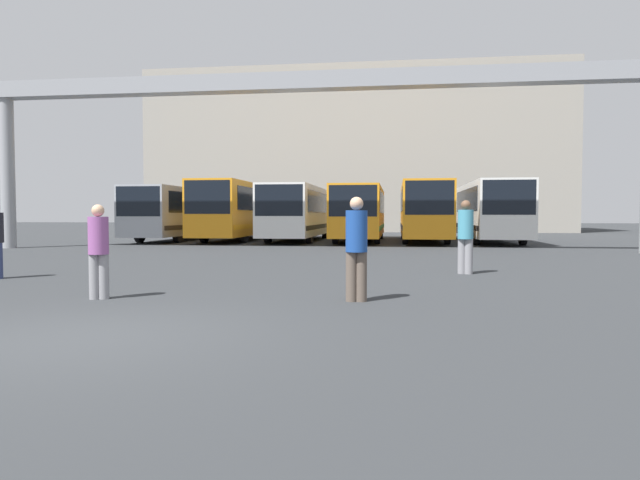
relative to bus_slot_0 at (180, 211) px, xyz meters
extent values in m
plane|color=#2D3033|center=(8.84, -25.86, -1.73)|extent=(200.00, 200.00, 0.00)
cube|color=gray|center=(8.84, 22.60, 5.50)|extent=(37.50, 12.00, 14.46)
cylinder|color=gray|center=(-4.60, -8.76, 1.59)|extent=(0.60, 0.60, 6.64)
cube|color=gray|center=(8.84, -8.76, 5.25)|extent=(27.47, 0.80, 0.70)
cube|color=#999EA5|center=(0.00, 0.01, -0.06)|extent=(2.48, 11.14, 2.65)
cube|color=black|center=(0.00, -5.54, 0.42)|extent=(2.28, 0.06, 1.48)
cube|color=black|center=(0.00, 0.01, 0.42)|extent=(2.51, 9.47, 1.11)
cube|color=black|center=(0.00, 0.01, -0.91)|extent=(2.51, 10.59, 0.24)
cylinder|color=black|center=(-1.08, -3.11, -1.25)|extent=(0.28, 0.97, 0.97)
cylinder|color=black|center=(1.08, -3.11, -1.25)|extent=(0.28, 0.97, 0.97)
cylinder|color=black|center=(-1.08, 3.13, -1.25)|extent=(0.28, 0.97, 0.97)
cylinder|color=black|center=(1.08, 3.13, -1.25)|extent=(0.28, 0.97, 0.97)
cube|color=orange|center=(3.54, 0.55, 0.08)|extent=(2.50, 12.23, 2.92)
cube|color=black|center=(3.54, -5.54, 0.62)|extent=(2.30, 0.06, 1.64)
cube|color=black|center=(3.54, 0.55, 0.62)|extent=(2.53, 10.39, 1.23)
cube|color=orange|center=(3.54, 0.55, -0.86)|extent=(2.53, 11.61, 0.24)
cylinder|color=black|center=(2.45, -2.87, -1.21)|extent=(0.28, 1.05, 1.05)
cylinder|color=black|center=(4.62, -2.87, -1.21)|extent=(0.28, 1.05, 1.05)
cylinder|color=black|center=(2.45, 3.97, -1.21)|extent=(0.28, 1.05, 1.05)
cylinder|color=black|center=(4.62, 3.97, -1.21)|extent=(0.28, 1.05, 1.05)
cube|color=silver|center=(7.07, 0.22, -0.04)|extent=(2.53, 11.57, 2.69)
cube|color=black|center=(7.07, -5.54, 0.46)|extent=(2.33, 0.06, 1.51)
cube|color=black|center=(7.07, 0.22, 0.46)|extent=(2.56, 9.84, 1.13)
cube|color=black|center=(7.07, 0.22, -0.90)|extent=(2.56, 10.99, 0.24)
cylinder|color=black|center=(5.97, -3.02, -1.20)|extent=(0.28, 1.07, 1.07)
cylinder|color=black|center=(8.17, -3.02, -1.20)|extent=(0.28, 1.07, 1.07)
cylinder|color=black|center=(5.97, 3.46, -1.20)|extent=(0.28, 1.07, 1.07)
cylinder|color=black|center=(8.17, 3.46, -1.20)|extent=(0.28, 1.07, 1.07)
cube|color=orange|center=(10.61, 0.12, -0.06)|extent=(2.46, 11.36, 2.64)
cube|color=black|center=(10.61, -5.54, 0.42)|extent=(2.27, 0.06, 1.48)
cube|color=black|center=(10.61, 0.12, 0.42)|extent=(2.49, 9.65, 1.11)
cube|color=#268C4C|center=(10.61, 0.12, -0.91)|extent=(2.49, 10.79, 0.24)
cylinder|color=black|center=(9.53, -3.06, -1.26)|extent=(0.28, 0.95, 0.95)
cylinder|color=black|center=(11.68, -3.06, -1.26)|extent=(0.28, 0.95, 0.95)
cylinder|color=black|center=(9.53, 3.30, -1.26)|extent=(0.28, 0.95, 0.95)
cylinder|color=black|center=(11.68, 3.30, -1.26)|extent=(0.28, 0.95, 0.95)
cube|color=orange|center=(14.14, 0.54, 0.03)|extent=(2.42, 12.19, 2.82)
cube|color=black|center=(14.14, -5.54, 0.55)|extent=(2.23, 0.06, 1.58)
cube|color=black|center=(14.14, 0.54, 0.55)|extent=(2.45, 10.37, 1.19)
cube|color=black|center=(14.14, 0.54, -0.87)|extent=(2.45, 11.58, 0.24)
cylinder|color=black|center=(13.09, -2.88, -1.22)|extent=(0.28, 1.03, 1.03)
cylinder|color=black|center=(15.19, -2.88, -1.22)|extent=(0.28, 1.03, 1.03)
cylinder|color=black|center=(13.09, 3.95, -1.22)|extent=(0.28, 1.03, 1.03)
cylinder|color=black|center=(15.19, 3.95, -1.22)|extent=(0.28, 1.03, 1.03)
cube|color=silver|center=(17.68, -0.30, 0.03)|extent=(2.55, 10.53, 2.83)
cube|color=black|center=(17.68, -5.54, 0.55)|extent=(2.35, 0.06, 1.58)
cube|color=black|center=(17.68, -0.30, 0.55)|extent=(2.58, 8.95, 1.19)
cube|color=black|center=(17.68, -0.30, -0.87)|extent=(2.58, 10.00, 0.24)
cylinder|color=black|center=(16.56, -3.25, -1.28)|extent=(0.28, 0.91, 0.91)
cylinder|color=black|center=(18.79, -3.25, -1.28)|extent=(0.28, 0.91, 0.91)
cylinder|color=black|center=(16.56, 2.65, -1.28)|extent=(0.28, 0.91, 0.91)
cylinder|color=black|center=(18.79, 2.65, -1.28)|extent=(0.28, 0.91, 0.91)
cylinder|color=gray|center=(14.43, -17.57, -1.29)|extent=(0.20, 0.20, 0.88)
cylinder|color=gray|center=(14.27, -17.50, -1.29)|extent=(0.20, 0.20, 0.88)
cylinder|color=teal|center=(14.35, -17.53, -0.48)|extent=(0.39, 0.39, 0.74)
sphere|color=brown|center=(14.35, -17.53, 0.01)|extent=(0.24, 0.24, 0.24)
cylinder|color=gray|center=(7.33, -22.82, -1.33)|extent=(0.18, 0.18, 0.80)
cylinder|color=gray|center=(7.48, -22.77, -1.33)|extent=(0.18, 0.18, 0.80)
cylinder|color=#8C4C8C|center=(7.41, -22.80, -0.60)|extent=(0.35, 0.35, 0.66)
sphere|color=tan|center=(7.41, -22.80, -0.17)|extent=(0.22, 0.22, 0.22)
cylinder|color=brown|center=(11.86, -22.47, -1.30)|extent=(0.20, 0.20, 0.86)
cylinder|color=brown|center=(12.03, -22.46, -1.30)|extent=(0.20, 0.20, 0.86)
cylinder|color=navy|center=(11.94, -22.47, -0.52)|extent=(0.37, 0.37, 0.71)
sphere|color=tan|center=(11.94, -22.47, -0.05)|extent=(0.23, 0.23, 0.23)
camera|label=1|loc=(12.61, -32.23, -0.24)|focal=32.00mm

